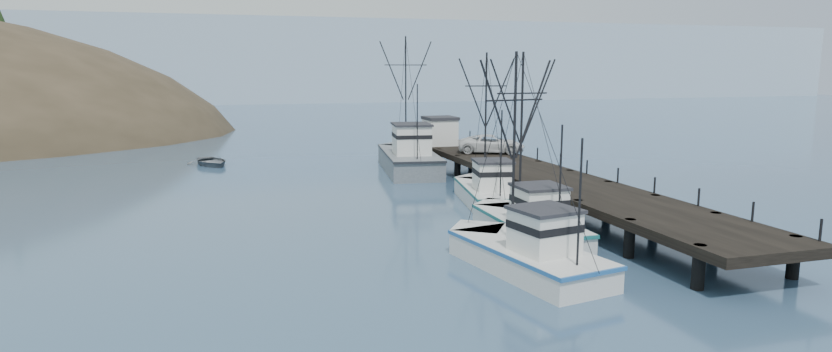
{
  "coord_description": "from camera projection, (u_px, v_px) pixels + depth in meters",
  "views": [
    {
      "loc": [
        -8.07,
        -26.33,
        9.5
      ],
      "look_at": [
        3.99,
        13.88,
        2.5
      ],
      "focal_mm": 28.0,
      "sensor_mm": 36.0,
      "label": 1
    }
  ],
  "objects": [
    {
      "name": "distant_ridge",
      "position": [
        284.0,
        101.0,
        192.18
      ],
      "size": [
        360.0,
        40.0,
        26.0
      ],
      "primitive_type": "cube",
      "color": "#9EB2C6",
      "rests_on": "ground"
    },
    {
      "name": "ground",
      "position": [
        420.0,
        285.0,
        28.73
      ],
      "size": [
        400.0,
        400.0,
        0.0
      ],
      "primitive_type": "plane",
      "color": "#304C6B",
      "rests_on": "ground"
    },
    {
      "name": "trawler_far",
      "position": [
        487.0,
        192.0,
        46.09
      ],
      "size": [
        4.96,
        10.67,
        10.94
      ],
      "color": "silver",
      "rests_on": "ground"
    },
    {
      "name": "trawler_near",
      "position": [
        526.0,
        224.0,
        36.52
      ],
      "size": [
        3.52,
        10.45,
        10.75
      ],
      "color": "silver",
      "rests_on": "ground"
    },
    {
      "name": "pier_shed",
      "position": [
        440.0,
        131.0,
        63.83
      ],
      "size": [
        3.0,
        3.2,
        2.8
      ],
      "color": "silver",
      "rests_on": "pier"
    },
    {
      "name": "work_vessel",
      "position": [
        408.0,
        158.0,
        60.63
      ],
      "size": [
        6.22,
        15.31,
        12.79
      ],
      "color": "slate",
      "rests_on": "ground"
    },
    {
      "name": "pier",
      "position": [
        538.0,
        176.0,
        47.53
      ],
      "size": [
        6.0,
        44.0,
        2.0
      ],
      "color": "black",
      "rests_on": "ground"
    },
    {
      "name": "motorboat",
      "position": [
        212.0,
        165.0,
        64.13
      ],
      "size": [
        5.34,
        6.34,
        1.12
      ],
      "primitive_type": "imported",
      "rotation": [
        0.0,
        0.0,
        0.31
      ],
      "color": "#5A5F64",
      "rests_on": "ground"
    },
    {
      "name": "distant_ridge_far",
      "position": [
        109.0,
        101.0,
        192.18
      ],
      "size": [
        180.0,
        25.0,
        18.0
      ],
      "primitive_type": "cube",
      "color": "silver",
      "rests_on": "ground"
    },
    {
      "name": "trawler_mid",
      "position": [
        524.0,
        253.0,
        30.81
      ],
      "size": [
        5.19,
        10.71,
        10.62
      ],
      "color": "silver",
      "rests_on": "ground"
    },
    {
      "name": "pickup_truck",
      "position": [
        491.0,
        144.0,
        57.83
      ],
      "size": [
        6.49,
        4.84,
        1.64
      ],
      "primitive_type": "imported",
      "rotation": [
        0.0,
        0.0,
        1.16
      ],
      "color": "silver",
      "rests_on": "pier"
    }
  ]
}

